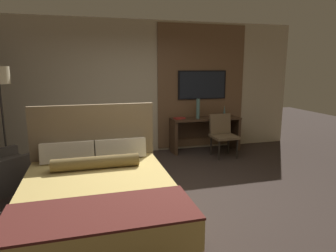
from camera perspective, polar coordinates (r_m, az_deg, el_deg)
name	(u,v)px	position (r m, az deg, el deg)	size (l,w,h in m)	color
ground_plane	(172,201)	(4.31, 0.78, -14.09)	(16.00, 16.00, 0.00)	#332823
wall_back_tv_panel	(146,88)	(6.48, -4.21, 7.28)	(7.20, 0.09, 2.80)	#BCAD8E
bed	(99,197)	(3.77, -13.08, -13.00)	(1.77, 2.25, 1.31)	#33281E
desk	(205,129)	(6.70, 6.98, -0.48)	(1.52, 0.49, 0.74)	#422D1E
tv	(202,85)	(6.76, 6.52, 7.79)	(1.12, 0.04, 0.63)	black
desk_chair	(222,132)	(6.33, 10.31, -1.06)	(0.51, 0.51, 0.88)	brown
armchair_by_window	(4,171)	(5.29, -28.70, -7.58)	(1.04, 1.04, 0.78)	#47423D
vase_tall	(198,109)	(6.48, 5.74, 3.30)	(0.08, 0.08, 0.43)	#4C706B
vase_short	(224,111)	(6.85, 10.70, 2.83)	(0.07, 0.07, 0.25)	#4C706B
book	(179,118)	(6.44, 2.20, 1.50)	(0.25, 0.20, 0.03)	maroon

